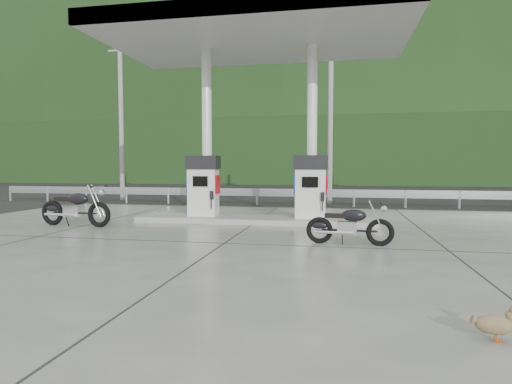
% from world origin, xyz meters
% --- Properties ---
extents(ground, '(160.00, 160.00, 0.00)m').
position_xyz_m(ground, '(0.00, 0.00, 0.00)').
color(ground, black).
rests_on(ground, ground).
extents(forecourt_apron, '(18.00, 14.00, 0.02)m').
position_xyz_m(forecourt_apron, '(0.00, 0.00, 0.01)').
color(forecourt_apron, slate).
rests_on(forecourt_apron, ground).
extents(pump_island, '(7.00, 1.40, 0.15)m').
position_xyz_m(pump_island, '(0.00, 2.50, 0.10)').
color(pump_island, gray).
rests_on(pump_island, forecourt_apron).
extents(gas_pump_left, '(0.95, 0.55, 1.80)m').
position_xyz_m(gas_pump_left, '(-1.60, 2.50, 1.07)').
color(gas_pump_left, silver).
rests_on(gas_pump_left, pump_island).
extents(gas_pump_right, '(0.95, 0.55, 1.80)m').
position_xyz_m(gas_pump_right, '(1.60, 2.50, 1.07)').
color(gas_pump_right, silver).
rests_on(gas_pump_right, pump_island).
extents(canopy_column_left, '(0.30, 0.30, 5.00)m').
position_xyz_m(canopy_column_left, '(-1.60, 2.90, 2.67)').
color(canopy_column_left, white).
rests_on(canopy_column_left, pump_island).
extents(canopy_column_right, '(0.30, 0.30, 5.00)m').
position_xyz_m(canopy_column_right, '(1.60, 2.90, 2.67)').
color(canopy_column_right, white).
rests_on(canopy_column_right, pump_island).
extents(canopy_roof, '(8.50, 5.00, 0.40)m').
position_xyz_m(canopy_roof, '(0.00, 2.50, 5.37)').
color(canopy_roof, silver).
rests_on(canopy_roof, canopy_column_left).
extents(guardrail, '(26.00, 0.16, 1.42)m').
position_xyz_m(guardrail, '(0.00, 8.00, 0.71)').
color(guardrail, '#A2A3AA').
rests_on(guardrail, ground).
extents(road, '(60.00, 7.00, 0.01)m').
position_xyz_m(road, '(0.00, 11.50, 0.00)').
color(road, black).
rests_on(road, ground).
extents(utility_pole_a, '(0.22, 0.22, 8.00)m').
position_xyz_m(utility_pole_a, '(-8.00, 9.50, 4.00)').
color(utility_pole_a, gray).
rests_on(utility_pole_a, ground).
extents(utility_pole_b, '(0.22, 0.22, 8.00)m').
position_xyz_m(utility_pole_b, '(2.00, 9.50, 4.00)').
color(utility_pole_b, gray).
rests_on(utility_pole_b, ground).
extents(tree_band, '(80.00, 6.00, 6.00)m').
position_xyz_m(tree_band, '(0.00, 30.00, 3.00)').
color(tree_band, black).
rests_on(tree_band, ground).
extents(forested_hills, '(100.00, 40.00, 140.00)m').
position_xyz_m(forested_hills, '(0.00, 60.00, 0.00)').
color(forested_hills, black).
rests_on(forested_hills, ground).
extents(motorcycle_left, '(2.12, 0.85, 0.98)m').
position_xyz_m(motorcycle_left, '(-4.72, 0.79, 0.51)').
color(motorcycle_left, black).
rests_on(motorcycle_left, forecourt_apron).
extents(motorcycle_right, '(1.73, 0.66, 0.80)m').
position_xyz_m(motorcycle_right, '(2.61, -0.62, 0.42)').
color(motorcycle_right, black).
rests_on(motorcycle_right, forecourt_apron).
extents(duck, '(0.43, 0.13, 0.31)m').
position_xyz_m(duck, '(3.83, -5.45, 0.17)').
color(duck, brown).
rests_on(duck, forecourt_apron).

